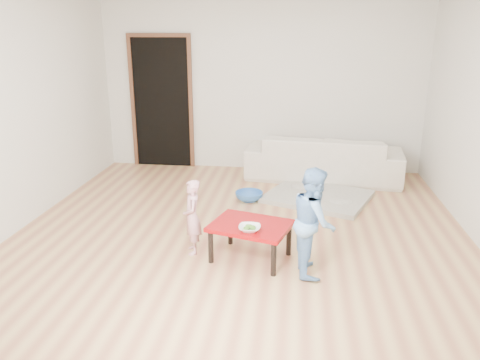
% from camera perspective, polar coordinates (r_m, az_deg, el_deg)
% --- Properties ---
extents(floor, '(5.00, 5.00, 0.01)m').
position_cam_1_polar(floor, '(5.34, 0.27, -5.99)').
color(floor, '#AE6D4A').
rests_on(floor, ground).
extents(back_wall, '(5.00, 0.02, 2.60)m').
position_cam_1_polar(back_wall, '(7.43, 2.62, 11.19)').
color(back_wall, white).
rests_on(back_wall, floor).
extents(left_wall, '(0.02, 5.00, 2.60)m').
position_cam_1_polar(left_wall, '(5.81, -25.24, 7.66)').
color(left_wall, white).
rests_on(left_wall, floor).
extents(doorway, '(1.02, 0.08, 2.11)m').
position_cam_1_polar(doorway, '(7.73, -9.47, 9.18)').
color(doorway, brown).
rests_on(doorway, back_wall).
extents(sofa, '(2.36, 1.12, 0.67)m').
position_cam_1_polar(sofa, '(7.15, 10.16, 2.77)').
color(sofa, silver).
rests_on(sofa, floor).
extents(cushion, '(0.51, 0.46, 0.12)m').
position_cam_1_polar(cushion, '(6.98, 6.65, 3.97)').
color(cushion, orange).
rests_on(cushion, sofa).
extents(red_table, '(0.87, 0.74, 0.37)m').
position_cam_1_polar(red_table, '(4.62, 1.29, -7.48)').
color(red_table, '#91070B').
rests_on(red_table, floor).
extents(bowl, '(0.20, 0.20, 0.05)m').
position_cam_1_polar(bowl, '(4.38, 1.18, -5.92)').
color(bowl, white).
rests_on(bowl, red_table).
extents(broccoli, '(0.12, 0.12, 0.06)m').
position_cam_1_polar(broccoli, '(4.38, 1.18, -5.88)').
color(broccoli, '#2D5919').
rests_on(broccoli, red_table).
extents(child_pink, '(0.26, 0.32, 0.77)m').
position_cam_1_polar(child_pink, '(4.69, -5.85, -4.51)').
color(child_pink, '#D46071').
rests_on(child_pink, floor).
extents(child_blue, '(0.43, 0.52, 1.01)m').
position_cam_1_polar(child_blue, '(4.31, 8.97, -4.99)').
color(child_blue, '#6293E3').
rests_on(child_blue, floor).
extents(basin, '(0.37, 0.37, 0.11)m').
position_cam_1_polar(basin, '(6.20, 1.12, -1.98)').
color(basin, '#2F66B4').
rests_on(basin, floor).
extents(blanket, '(1.57, 1.45, 0.06)m').
position_cam_1_polar(blanket, '(6.35, 9.48, -1.99)').
color(blanket, beige).
rests_on(blanket, floor).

